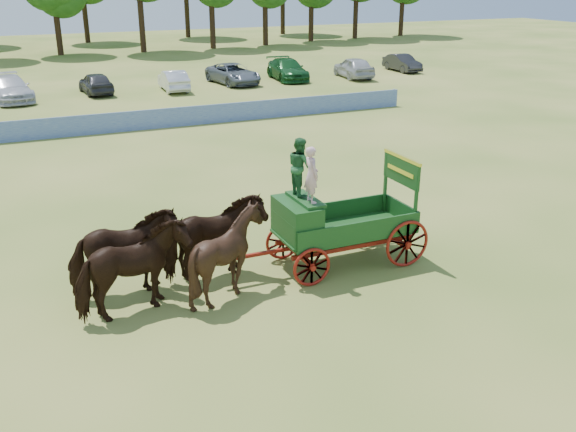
{
  "coord_description": "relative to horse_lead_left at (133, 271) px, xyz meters",
  "views": [
    {
      "loc": [
        -10.61,
        -15.93,
        7.87
      ],
      "look_at": [
        -3.58,
        -0.15,
        1.3
      ],
      "focal_mm": 40.0,
      "sensor_mm": 36.0,
      "label": 1
    }
  ],
  "objects": [
    {
      "name": "ground",
      "position": [
        8.36,
        1.7,
        -1.16
      ],
      "size": [
        160.0,
        160.0,
        0.0
      ],
      "primitive_type": "plane",
      "color": "#A39849",
      "rests_on": "ground"
    },
    {
      "name": "horse_lead_left",
      "position": [
        0.0,
        0.0,
        0.0
      ],
      "size": [
        2.98,
        1.88,
        2.33
      ],
      "primitive_type": "imported",
      "rotation": [
        0.0,
        0.0,
        1.81
      ],
      "color": "black",
      "rests_on": "ground"
    },
    {
      "name": "horse_lead_right",
      "position": [
        0.0,
        1.1,
        0.0
      ],
      "size": [
        2.76,
        1.27,
        2.33
      ],
      "primitive_type": "imported",
      "rotation": [
        0.0,
        0.0,
        1.57
      ],
      "color": "black",
      "rests_on": "ground"
    },
    {
      "name": "horse_wheel_left",
      "position": [
        2.4,
        0.0,
        0.0
      ],
      "size": [
        2.51,
        2.33,
        2.33
      ],
      "primitive_type": "imported",
      "rotation": [
        0.0,
        0.0,
        1.33
      ],
      "color": "black",
      "rests_on": "ground"
    },
    {
      "name": "horse_wheel_right",
      "position": [
        2.4,
        1.1,
        0.0
      ],
      "size": [
        2.88,
        1.57,
        2.33
      ],
      "primitive_type": "imported",
      "rotation": [
        0.0,
        0.0,
        1.69
      ],
      "color": "black",
      "rests_on": "ground"
    },
    {
      "name": "farm_dray",
      "position": [
        5.36,
        0.58,
        0.49
      ],
      "size": [
        6.0,
        2.0,
        3.75
      ],
      "color": "maroon",
      "rests_on": "ground"
    },
    {
      "name": "sponsor_banner",
      "position": [
        7.36,
        19.7,
        -0.64
      ],
      "size": [
        26.0,
        0.08,
        1.05
      ],
      "primitive_type": "cube",
      "color": "#1C3798",
      "rests_on": "ground"
    },
    {
      "name": "parked_cars",
      "position": [
        6.47,
        31.63,
        -0.41
      ],
      "size": [
        48.73,
        6.61,
        1.65
      ],
      "color": "silver",
      "rests_on": "ground"
    }
  ]
}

